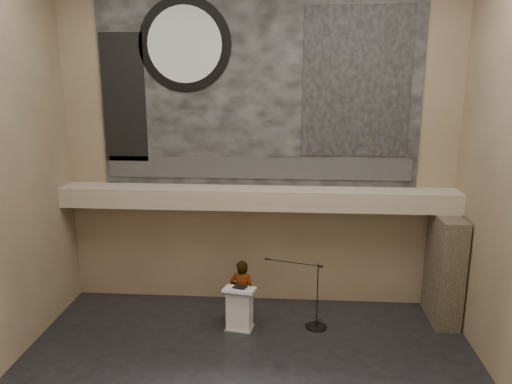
{
  "coord_description": "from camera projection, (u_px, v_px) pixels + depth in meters",
  "views": [
    {
      "loc": [
        0.84,
        -8.58,
        6.1
      ],
      "look_at": [
        0.0,
        3.2,
        3.2
      ],
      "focal_mm": 35.0,
      "sensor_mm": 36.0,
      "label": 1
    }
  ],
  "objects": [
    {
      "name": "papers",
      "position": [
        234.0,
        288.0,
        11.73
      ],
      "size": [
        0.33,
        0.37,
        0.0
      ],
      "primitive_type": "cube",
      "rotation": [
        0.0,
        0.0,
        0.42
      ],
      "color": "silver",
      "rests_on": "lectern"
    },
    {
      "name": "banner_clock_rim",
      "position": [
        185.0,
        44.0,
        12.16
      ],
      "size": [
        2.3,
        0.02,
        2.3
      ],
      "primitive_type": "cylinder",
      "rotation": [
        1.57,
        0.0,
        0.0
      ],
      "color": "black",
      "rests_on": "banner"
    },
    {
      "name": "soffit",
      "position": [
        257.0,
        198.0,
        12.61
      ],
      "size": [
        10.0,
        0.8,
        0.5
      ],
      "primitive_type": "cube",
      "color": "tan",
      "rests_on": "wall_back"
    },
    {
      "name": "binder",
      "position": [
        240.0,
        287.0,
        11.75
      ],
      "size": [
        0.36,
        0.33,
        0.04
      ],
      "primitive_type": "cube",
      "rotation": [
        0.0,
        0.0,
        -0.34
      ],
      "color": "black",
      "rests_on": "lectern"
    },
    {
      "name": "speaker_person",
      "position": [
        242.0,
        293.0,
        12.12
      ],
      "size": [
        0.64,
        0.45,
        1.66
      ],
      "primitive_type": "imported",
      "rotation": [
        0.0,
        0.0,
        3.05
      ],
      "color": "white",
      "rests_on": "floor"
    },
    {
      "name": "banner_text_strip",
      "position": [
        258.0,
        168.0,
        12.76
      ],
      "size": [
        7.76,
        0.02,
        0.55
      ],
      "primitive_type": "cube",
      "color": "#2C2C2C",
      "rests_on": "banner"
    },
    {
      "name": "mic_stand",
      "position": [
        315.0,
        317.0,
        12.11
      ],
      "size": [
        1.55,
        0.65,
        1.66
      ],
      "rotation": [
        0.0,
        0.0,
        -0.29
      ],
      "color": "black",
      "rests_on": "floor"
    },
    {
      "name": "lectern",
      "position": [
        240.0,
        309.0,
        11.87
      ],
      "size": [
        0.81,
        0.63,
        1.14
      ],
      "rotation": [
        0.0,
        0.0,
        -0.17
      ],
      "color": "silver",
      "rests_on": "floor"
    },
    {
      "name": "banner_clock_face",
      "position": [
        184.0,
        44.0,
        12.14
      ],
      "size": [
        1.84,
        0.02,
        1.84
      ],
      "primitive_type": "cylinder",
      "rotation": [
        1.57,
        0.0,
        0.0
      ],
      "color": "silver",
      "rests_on": "banner"
    },
    {
      "name": "sprinkler_left",
      "position": [
        195.0,
        208.0,
        12.74
      ],
      "size": [
        0.04,
        0.04,
        0.06
      ],
      "primitive_type": "cylinder",
      "color": "#B2893D",
      "rests_on": "soffit"
    },
    {
      "name": "sprinkler_right",
      "position": [
        332.0,
        210.0,
        12.5
      ],
      "size": [
        0.04,
        0.04,
        0.06
      ],
      "primitive_type": "cylinder",
      "color": "#B2893D",
      "rests_on": "soffit"
    },
    {
      "name": "banner_brick_print",
      "position": [
        124.0,
        98.0,
        12.58
      ],
      "size": [
        1.1,
        0.02,
        3.2
      ],
      "primitive_type": "cube",
      "color": "black",
      "rests_on": "banner"
    },
    {
      "name": "wall_front",
      "position": [
        204.0,
        262.0,
        4.94
      ],
      "size": [
        10.0,
        0.02,
        8.5
      ],
      "primitive_type": "cube",
      "color": "#77634C",
      "rests_on": "floor"
    },
    {
      "name": "banner",
      "position": [
        258.0,
        86.0,
        12.31
      ],
      "size": [
        8.0,
        0.05,
        5.0
      ],
      "primitive_type": "cube",
      "color": "black",
      "rests_on": "wall_back"
    },
    {
      "name": "stone_pier",
      "position": [
        445.0,
        269.0,
        12.23
      ],
      "size": [
        0.6,
        1.4,
        2.7
      ],
      "primitive_type": "cube",
      "color": "#3D3325",
      "rests_on": "floor"
    },
    {
      "name": "wall_back",
      "position": [
        258.0,
        145.0,
        12.69
      ],
      "size": [
        10.0,
        0.02,
        8.5
      ],
      "primitive_type": "cube",
      "color": "#77634C",
      "rests_on": "floor"
    },
    {
      "name": "banner_building_print",
      "position": [
        357.0,
        83.0,
        12.08
      ],
      "size": [
        2.6,
        0.02,
        3.6
      ],
      "primitive_type": "cube",
      "color": "black",
      "rests_on": "banner"
    }
  ]
}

